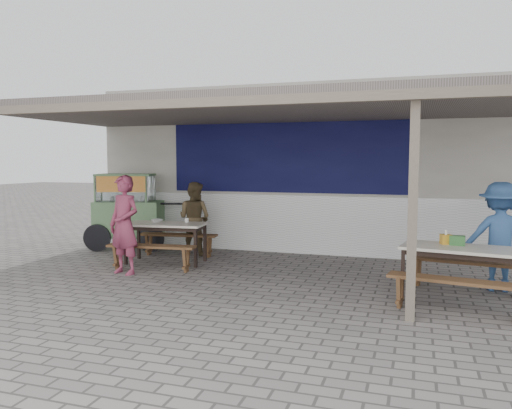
{
  "coord_description": "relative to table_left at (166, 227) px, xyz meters",
  "views": [
    {
      "loc": [
        2.39,
        -7.01,
        1.9
      ],
      "look_at": [
        -0.17,
        0.9,
        1.18
      ],
      "focal_mm": 35.0,
      "sensor_mm": 36.0,
      "label": 1
    }
  ],
  "objects": [
    {
      "name": "ground",
      "position": [
        2.05,
        -1.22,
        -0.67
      ],
      "size": [
        60.0,
        60.0,
        0.0
      ],
      "primitive_type": "plane",
      "color": "slate",
      "rests_on": "ground"
    },
    {
      "name": "back_wall",
      "position": [
        2.05,
        2.35,
        1.05
      ],
      "size": [
        9.0,
        1.28,
        3.5
      ],
      "color": "beige",
      "rests_on": "ground"
    },
    {
      "name": "warung_roof",
      "position": [
        2.06,
        -0.33,
        2.04
      ],
      "size": [
        9.0,
        4.21,
        2.81
      ],
      "color": "#615753",
      "rests_on": "ground"
    },
    {
      "name": "table_left",
      "position": [
        0.0,
        0.0,
        0.0
      ],
      "size": [
        1.54,
        0.85,
        0.75
      ],
      "rotation": [
        0.0,
        0.0,
        0.12
      ],
      "color": "silver",
      "rests_on": "ground"
    },
    {
      "name": "bench_left_street",
      "position": [
        0.08,
        -0.67,
        -0.33
      ],
      "size": [
        1.59,
        0.46,
        0.45
      ],
      "rotation": [
        0.0,
        0.0,
        0.12
      ],
      "color": "brown",
      "rests_on": "ground"
    },
    {
      "name": "bench_left_wall",
      "position": [
        -0.08,
        0.67,
        -0.33
      ],
      "size": [
        1.59,
        0.46,
        0.45
      ],
      "rotation": [
        0.0,
        0.0,
        0.12
      ],
      "color": "brown",
      "rests_on": "ground"
    },
    {
      "name": "table_right",
      "position": [
        5.03,
        -1.09,
        0.0
      ],
      "size": [
        1.64,
        1.0,
        0.75
      ],
      "rotation": [
        0.0,
        0.0,
        -0.17
      ],
      "color": "silver",
      "rests_on": "ground"
    },
    {
      "name": "bench_right_street",
      "position": [
        4.92,
        -1.74,
        -0.33
      ],
      "size": [
        1.65,
        0.56,
        0.45
      ],
      "rotation": [
        0.0,
        0.0,
        -0.17
      ],
      "color": "brown",
      "rests_on": "ground"
    },
    {
      "name": "bench_right_wall",
      "position": [
        5.15,
        -0.44,
        -0.33
      ],
      "size": [
        1.65,
        0.56,
        0.45
      ],
      "rotation": [
        0.0,
        0.0,
        -0.17
      ],
      "color": "brown",
      "rests_on": "ground"
    },
    {
      "name": "vendor_cart",
      "position": [
        -1.51,
        1.11,
        0.21
      ],
      "size": [
        1.92,
        1.16,
        1.63
      ],
      "rotation": [
        0.0,
        0.0,
        0.27
      ],
      "color": "#69895B",
      "rests_on": "ground"
    },
    {
      "name": "patron_street_side",
      "position": [
        -0.23,
        -1.01,
        0.16
      ],
      "size": [
        0.69,
        0.54,
        1.67
      ],
      "primitive_type": "imported",
      "rotation": [
        0.0,
        0.0,
        -0.25
      ],
      "color": "#823049",
      "rests_on": "ground"
    },
    {
      "name": "patron_wall_side",
      "position": [
        0.14,
        0.97,
        0.07
      ],
      "size": [
        0.8,
        0.67,
        1.48
      ],
      "primitive_type": "imported",
      "rotation": [
        0.0,
        0.0,
        2.97
      ],
      "color": "brown",
      "rests_on": "ground"
    },
    {
      "name": "patron_right_table",
      "position": [
        5.6,
        -0.26,
        0.13
      ],
      "size": [
        1.06,
        0.65,
        1.6
      ],
      "primitive_type": "imported",
      "rotation": [
        0.0,
        0.0,
        3.19
      ],
      "color": "#345A92",
      "rests_on": "ground"
    },
    {
      "name": "tissue_box",
      "position": [
        4.84,
        -0.9,
        0.15
      ],
      "size": [
        0.17,
        0.17,
        0.14
      ],
      "primitive_type": "cube",
      "rotation": [
        0.0,
        0.0,
        0.27
      ],
      "color": "gold",
      "rests_on": "table_right"
    },
    {
      "name": "donation_box",
      "position": [
        4.98,
        -0.94,
        0.14
      ],
      "size": [
        0.21,
        0.16,
        0.13
      ],
      "primitive_type": "cube",
      "rotation": [
        0.0,
        0.0,
        -0.14
      ],
      "color": "#2D652D",
      "rests_on": "table_right"
    },
    {
      "name": "condiment_jar",
      "position": [
        0.32,
        0.24,
        0.12
      ],
      "size": [
        0.07,
        0.07,
        0.08
      ],
      "primitive_type": "cylinder",
      "color": "white",
      "rests_on": "table_left"
    },
    {
      "name": "condiment_bowl",
      "position": [
        -0.23,
        0.1,
        0.1
      ],
      "size": [
        0.28,
        0.28,
        0.05
      ],
      "primitive_type": "imported",
      "rotation": [
        0.0,
        0.0,
        -0.43
      ],
      "color": "silver",
      "rests_on": "table_left"
    }
  ]
}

